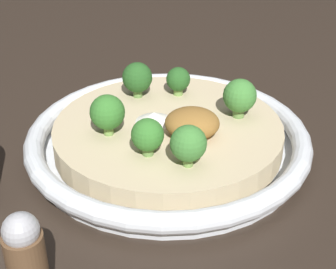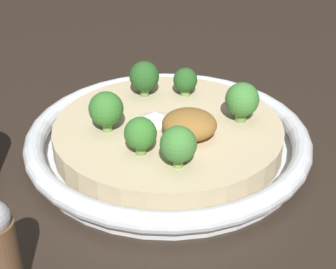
{
  "view_description": "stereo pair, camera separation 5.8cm",
  "coord_description": "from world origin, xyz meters",
  "px_view_note": "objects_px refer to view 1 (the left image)",
  "views": [
    {
      "loc": [
        -0.02,
        0.5,
        0.32
      ],
      "look_at": [
        0.0,
        0.0,
        0.02
      ],
      "focal_mm": 55.0,
      "sensor_mm": 36.0,
      "label": 1
    },
    {
      "loc": [
        -0.08,
        0.49,
        0.32
      ],
      "look_at": [
        0.0,
        0.0,
        0.02
      ],
      "focal_mm": 55.0,
      "sensor_mm": 36.0,
      "label": 2
    }
  ],
  "objects_px": {
    "broccoli_back_left": "(188,144)",
    "broccoli_back_right": "(148,135)",
    "broccoli_front_right": "(137,78)",
    "broccoli_right": "(107,113)",
    "broccoli_front": "(178,80)",
    "pepper_shaker": "(27,261)",
    "broccoli_left": "(240,96)",
    "risotto_bowl": "(168,138)"
  },
  "relations": [
    {
      "from": "risotto_bowl",
      "to": "broccoli_back_right",
      "type": "height_order",
      "value": "broccoli_back_right"
    },
    {
      "from": "risotto_bowl",
      "to": "broccoli_right",
      "type": "height_order",
      "value": "broccoli_right"
    },
    {
      "from": "broccoli_back_left",
      "to": "broccoli_back_right",
      "type": "xyz_separation_m",
      "value": [
        0.04,
        -0.02,
        -0.0
      ]
    },
    {
      "from": "risotto_bowl",
      "to": "broccoli_left",
      "type": "distance_m",
      "value": 0.09
    },
    {
      "from": "broccoli_right",
      "to": "broccoli_front",
      "type": "bearing_deg",
      "value": -126.13
    },
    {
      "from": "broccoli_front",
      "to": "broccoli_left",
      "type": "bearing_deg",
      "value": 141.9
    },
    {
      "from": "broccoli_left",
      "to": "broccoli_front",
      "type": "bearing_deg",
      "value": -38.1
    },
    {
      "from": "broccoli_left",
      "to": "broccoli_front",
      "type": "xyz_separation_m",
      "value": [
        0.07,
        -0.05,
        -0.01
      ]
    },
    {
      "from": "broccoli_right",
      "to": "pepper_shaker",
      "type": "height_order",
      "value": "pepper_shaker"
    },
    {
      "from": "risotto_bowl",
      "to": "broccoli_front",
      "type": "distance_m",
      "value": 0.08
    },
    {
      "from": "broccoli_front_right",
      "to": "broccoli_right",
      "type": "bearing_deg",
      "value": 75.73
    },
    {
      "from": "broccoli_back_left",
      "to": "broccoli_front_right",
      "type": "height_order",
      "value": "same"
    },
    {
      "from": "broccoli_back_right",
      "to": "broccoli_front",
      "type": "height_order",
      "value": "broccoli_back_right"
    },
    {
      "from": "broccoli_back_right",
      "to": "broccoli_right",
      "type": "xyz_separation_m",
      "value": [
        0.05,
        -0.04,
        0.0
      ]
    },
    {
      "from": "broccoli_left",
      "to": "broccoli_front_right",
      "type": "relative_size",
      "value": 1.04
    },
    {
      "from": "broccoli_back_right",
      "to": "pepper_shaker",
      "type": "height_order",
      "value": "pepper_shaker"
    },
    {
      "from": "pepper_shaker",
      "to": "risotto_bowl",
      "type": "bearing_deg",
      "value": -113.38
    },
    {
      "from": "risotto_bowl",
      "to": "broccoli_back_right",
      "type": "xyz_separation_m",
      "value": [
        0.02,
        0.06,
        0.04
      ]
    },
    {
      "from": "broccoli_left",
      "to": "broccoli_right",
      "type": "height_order",
      "value": "same"
    },
    {
      "from": "broccoli_right",
      "to": "broccoli_front",
      "type": "relative_size",
      "value": 1.28
    },
    {
      "from": "broccoli_right",
      "to": "pepper_shaker",
      "type": "xyz_separation_m",
      "value": [
        0.03,
        0.2,
        -0.02
      ]
    },
    {
      "from": "broccoli_back_right",
      "to": "risotto_bowl",
      "type": "bearing_deg",
      "value": -105.73
    },
    {
      "from": "broccoli_back_left",
      "to": "pepper_shaker",
      "type": "height_order",
      "value": "pepper_shaker"
    },
    {
      "from": "broccoli_left",
      "to": "broccoli_back_right",
      "type": "relative_size",
      "value": 1.15
    },
    {
      "from": "broccoli_left",
      "to": "broccoli_back_right",
      "type": "xyz_separation_m",
      "value": [
        0.1,
        0.08,
        -0.0
      ]
    },
    {
      "from": "broccoli_front_right",
      "to": "broccoli_front",
      "type": "bearing_deg",
      "value": -171.19
    },
    {
      "from": "broccoli_back_left",
      "to": "broccoli_front",
      "type": "distance_m",
      "value": 0.16
    },
    {
      "from": "risotto_bowl",
      "to": "broccoli_front_right",
      "type": "distance_m",
      "value": 0.09
    },
    {
      "from": "broccoli_back_left",
      "to": "broccoli_front",
      "type": "xyz_separation_m",
      "value": [
        0.01,
        -0.16,
        -0.0
      ]
    },
    {
      "from": "broccoli_back_left",
      "to": "broccoli_back_right",
      "type": "bearing_deg",
      "value": -23.94
    },
    {
      "from": "broccoli_left",
      "to": "broccoli_front",
      "type": "height_order",
      "value": "broccoli_left"
    },
    {
      "from": "broccoli_front_right",
      "to": "pepper_shaker",
      "type": "xyz_separation_m",
      "value": [
        0.06,
        0.29,
        -0.02
      ]
    },
    {
      "from": "broccoli_back_left",
      "to": "broccoli_right",
      "type": "xyz_separation_m",
      "value": [
        0.09,
        -0.06,
        0.0
      ]
    },
    {
      "from": "broccoli_front_right",
      "to": "pepper_shaker",
      "type": "distance_m",
      "value": 0.3
    },
    {
      "from": "broccoli_front",
      "to": "risotto_bowl",
      "type": "bearing_deg",
      "value": 82.63
    },
    {
      "from": "broccoli_back_left",
      "to": "broccoli_right",
      "type": "height_order",
      "value": "broccoli_right"
    },
    {
      "from": "risotto_bowl",
      "to": "broccoli_front",
      "type": "xyz_separation_m",
      "value": [
        -0.01,
        -0.08,
        0.04
      ]
    },
    {
      "from": "risotto_bowl",
      "to": "broccoli_front_right",
      "type": "bearing_deg",
      "value": -59.6
    },
    {
      "from": "broccoli_back_left",
      "to": "broccoli_front_right",
      "type": "xyz_separation_m",
      "value": [
        0.06,
        -0.15,
        0.0
      ]
    },
    {
      "from": "broccoli_right",
      "to": "pepper_shaker",
      "type": "relative_size",
      "value": 0.52
    },
    {
      "from": "broccoli_front",
      "to": "pepper_shaker",
      "type": "xyz_separation_m",
      "value": [
        0.11,
        0.3,
        -0.01
      ]
    },
    {
      "from": "risotto_bowl",
      "to": "broccoli_back_right",
      "type": "distance_m",
      "value": 0.08
    }
  ]
}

